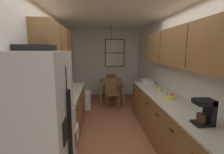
{
  "coord_description": "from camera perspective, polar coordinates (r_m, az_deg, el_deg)",
  "views": [
    {
      "loc": [
        -0.3,
        -2.78,
        1.79
      ],
      "look_at": [
        0.03,
        1.13,
        1.13
      ],
      "focal_mm": 26.02,
      "sensor_mm": 36.0,
      "label": 1
    }
  ],
  "objects": [
    {
      "name": "wall_right",
      "position": [
        4.16,
        18.58,
        1.91
      ],
      "size": [
        0.1,
        9.0,
        2.55
      ],
      "primitive_type": "cube",
      "color": "silver",
      "rests_on": "ground"
    },
    {
      "name": "wall_back",
      "position": [
        6.46,
        -2.17,
        4.95
      ],
      "size": [
        4.4,
        0.1,
        2.55
      ],
      "primitive_type": "cube",
      "color": "silver",
      "rests_on": "ground"
    },
    {
      "name": "microwave_over_range",
      "position": [
        2.4,
        -24.7,
        6.2
      ],
      "size": [
        0.39,
        0.56,
        0.33
      ],
      "color": "black"
    },
    {
      "name": "dish_towel",
      "position": [
        2.75,
        -12.01,
        -18.71
      ],
      "size": [
        0.02,
        0.16,
        0.24
      ],
      "primitive_type": "cube",
      "color": "white"
    },
    {
      "name": "dining_chair_near",
      "position": [
        5.08,
        -0.19,
        -5.18
      ],
      "size": [
        0.44,
        0.44,
        0.9
      ],
      "color": "brown",
      "rests_on": "ground"
    },
    {
      "name": "ground_plane",
      "position": [
        4.2,
        -0.29,
        -15.72
      ],
      "size": [
        12.0,
        12.0,
        0.0
      ],
      "primitive_type": "plane",
      "color": "#995B3D"
    },
    {
      "name": "upper_cabinets_right",
      "position": [
        3.15,
        22.72,
        9.67
      ],
      "size": [
        0.33,
        3.09,
        0.68
      ],
      "color": "brown"
    },
    {
      "name": "stove_range",
      "position": [
        2.7,
        -20.38,
        -20.35
      ],
      "size": [
        0.66,
        0.6,
        1.1
      ],
      "color": "silver",
      "rests_on": "ground"
    },
    {
      "name": "refrigerator",
      "position": [
        1.91,
        -25.83,
        -19.65
      ],
      "size": [
        0.72,
        0.76,
        1.78
      ],
      "color": "silver",
      "rests_on": "ground"
    },
    {
      "name": "trash_bin",
      "position": [
        5.04,
        -9.25,
        -8.04
      ],
      "size": [
        0.32,
        0.32,
        0.56
      ],
      "primitive_type": "cylinder",
      "color": "white",
      "rests_on": "ground"
    },
    {
      "name": "storage_canister",
      "position": [
        2.94,
        -18.55,
        -6.87
      ],
      "size": [
        0.11,
        0.11,
        0.17
      ],
      "color": "red",
      "rests_on": "counter_left"
    },
    {
      "name": "counter_right",
      "position": [
        3.41,
        18.63,
        -14.17
      ],
      "size": [
        0.64,
        3.41,
        0.9
      ],
      "color": "brown",
      "rests_on": "ground"
    },
    {
      "name": "coffee_maker",
      "position": [
        2.28,
        30.06,
        -10.4
      ],
      "size": [
        0.22,
        0.18,
        0.31
      ],
      "color": "black",
      "rests_on": "counter_right"
    },
    {
      "name": "dining_chair_far",
      "position": [
        6.18,
        -0.53,
        -2.51
      ],
      "size": [
        0.44,
        0.44,
        0.9
      ],
      "color": "brown",
      "rests_on": "ground"
    },
    {
      "name": "mug_by_coffeemaker",
      "position": [
        3.69,
        16.34,
        -4.07
      ],
      "size": [
        0.12,
        0.08,
        0.1
      ],
      "color": "#E5CC4C",
      "rests_on": "counter_right"
    },
    {
      "name": "pendant_light",
      "position": [
        5.48,
        -0.28,
        11.42
      ],
      "size": [
        0.24,
        0.24,
        0.63
      ],
      "color": "black"
    },
    {
      "name": "ceiling_slab",
      "position": [
        3.88,
        -0.32,
        21.41
      ],
      "size": [
        4.4,
        9.0,
        0.08
      ],
      "primitive_type": "cube",
      "color": "white"
    },
    {
      "name": "dish_rack",
      "position": [
        4.5,
        12.17,
        -1.46
      ],
      "size": [
        0.28,
        0.34,
        0.1
      ],
      "primitive_type": "cube",
      "color": "silver",
      "rests_on": "counter_right"
    },
    {
      "name": "fruit_bowl",
      "position": [
        3.21,
        19.5,
        -6.47
      ],
      "size": [
        0.21,
        0.21,
        0.09
      ],
      "color": "#E5D14C",
      "rests_on": "counter_right"
    },
    {
      "name": "dining_table",
      "position": [
        5.61,
        -0.27,
        -2.68
      ],
      "size": [
        0.81,
        0.72,
        0.74
      ],
      "color": "olive",
      "rests_on": "ground"
    },
    {
      "name": "counter_left",
      "position": [
        3.83,
        -15.34,
        -11.3
      ],
      "size": [
        0.64,
        1.94,
        0.9
      ],
      "color": "brown",
      "rests_on": "ground"
    },
    {
      "name": "back_window",
      "position": [
        6.4,
        0.99,
        8.46
      ],
      "size": [
        0.77,
        0.05,
        1.07
      ],
      "color": "brown"
    },
    {
      "name": "table_serving_bowl",
      "position": [
        5.54,
        0.73,
        -1.09
      ],
      "size": [
        0.22,
        0.22,
        0.06
      ],
      "primitive_type": "cylinder",
      "color": "#4C7299",
      "rests_on": "dining_table"
    },
    {
      "name": "wall_left",
      "position": [
        3.96,
        -20.17,
        1.46
      ],
      "size": [
        0.1,
        9.0,
        2.55
      ],
      "primitive_type": "cube",
      "color": "silver",
      "rests_on": "ground"
    },
    {
      "name": "upper_cabinets_left",
      "position": [
        3.57,
        -18.78,
        10.72
      ],
      "size": [
        0.33,
        2.02,
        0.71
      ],
      "color": "brown"
    }
  ]
}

